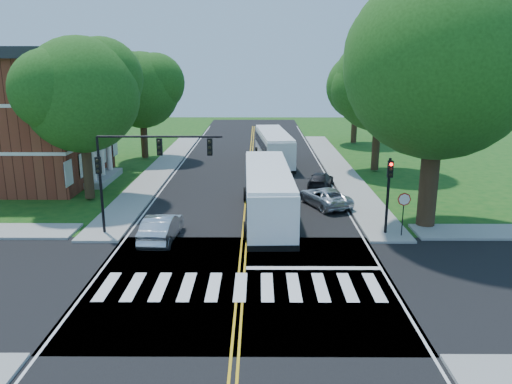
{
  "coord_description": "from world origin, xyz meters",
  "views": [
    {
      "loc": [
        0.81,
        -21.04,
        9.79
      ],
      "look_at": [
        0.66,
        7.17,
        2.4
      ],
      "focal_mm": 35.0,
      "sensor_mm": 36.0,
      "label": 1
    }
  ],
  "objects_px": {
    "suv": "(325,197)",
    "signal_ne": "(389,186)",
    "signal_nw": "(140,161)",
    "bus_follow": "(274,147)",
    "hatchback": "(161,228)",
    "dark_sedan": "(321,180)",
    "bus_lead": "(268,192)"
  },
  "relations": [
    {
      "from": "hatchback",
      "to": "dark_sedan",
      "type": "relative_size",
      "value": 1.13
    },
    {
      "from": "signal_nw",
      "to": "hatchback",
      "type": "xyz_separation_m",
      "value": [
        1.22,
        -0.99,
        -3.61
      ]
    },
    {
      "from": "signal_ne",
      "to": "bus_lead",
      "type": "relative_size",
      "value": 0.34
    },
    {
      "from": "suv",
      "to": "dark_sedan",
      "type": "xyz_separation_m",
      "value": [
        0.37,
        5.4,
        -0.07
      ]
    },
    {
      "from": "hatchback",
      "to": "suv",
      "type": "height_order",
      "value": "hatchback"
    },
    {
      "from": "bus_lead",
      "to": "hatchback",
      "type": "height_order",
      "value": "bus_lead"
    },
    {
      "from": "signal_nw",
      "to": "bus_follow",
      "type": "height_order",
      "value": "signal_nw"
    },
    {
      "from": "signal_ne",
      "to": "suv",
      "type": "height_order",
      "value": "signal_ne"
    },
    {
      "from": "signal_ne",
      "to": "dark_sedan",
      "type": "bearing_deg",
      "value": 101.88
    },
    {
      "from": "suv",
      "to": "dark_sedan",
      "type": "height_order",
      "value": "suv"
    },
    {
      "from": "signal_ne",
      "to": "bus_lead",
      "type": "bearing_deg",
      "value": 154.8
    },
    {
      "from": "suv",
      "to": "hatchback",
      "type": "bearing_deg",
      "value": 13.27
    },
    {
      "from": "hatchback",
      "to": "bus_lead",
      "type": "bearing_deg",
      "value": -142.16
    },
    {
      "from": "bus_lead",
      "to": "dark_sedan",
      "type": "height_order",
      "value": "bus_lead"
    },
    {
      "from": "signal_nw",
      "to": "dark_sedan",
      "type": "relative_size",
      "value": 1.76
    },
    {
      "from": "signal_nw",
      "to": "bus_lead",
      "type": "distance_m",
      "value": 8.36
    },
    {
      "from": "hatchback",
      "to": "dark_sedan",
      "type": "height_order",
      "value": "hatchback"
    },
    {
      "from": "hatchback",
      "to": "dark_sedan",
      "type": "bearing_deg",
      "value": -126.91
    },
    {
      "from": "bus_follow",
      "to": "hatchback",
      "type": "distance_m",
      "value": 23.3
    },
    {
      "from": "bus_follow",
      "to": "hatchback",
      "type": "height_order",
      "value": "bus_follow"
    },
    {
      "from": "bus_follow",
      "to": "hatchback",
      "type": "bearing_deg",
      "value": 67.45
    },
    {
      "from": "signal_ne",
      "to": "bus_follow",
      "type": "distance_m",
      "value": 22.08
    },
    {
      "from": "suv",
      "to": "signal_ne",
      "type": "bearing_deg",
      "value": 92.91
    },
    {
      "from": "suv",
      "to": "bus_follow",
      "type": "bearing_deg",
      "value": -100.12
    },
    {
      "from": "bus_lead",
      "to": "dark_sedan",
      "type": "distance_m",
      "value": 9.43
    },
    {
      "from": "dark_sedan",
      "to": "suv",
      "type": "bearing_deg",
      "value": 101.8
    },
    {
      "from": "signal_nw",
      "to": "bus_follow",
      "type": "xyz_separation_m",
      "value": [
        8.14,
        21.24,
        -2.72
      ]
    },
    {
      "from": "bus_follow",
      "to": "signal_ne",
      "type": "bearing_deg",
      "value": 100.32
    },
    {
      "from": "signal_nw",
      "to": "bus_lead",
      "type": "height_order",
      "value": "signal_nw"
    },
    {
      "from": "signal_ne",
      "to": "hatchback",
      "type": "height_order",
      "value": "signal_ne"
    },
    {
      "from": "dark_sedan",
      "to": "signal_nw",
      "type": "bearing_deg",
      "value": 60.32
    },
    {
      "from": "suv",
      "to": "dark_sedan",
      "type": "distance_m",
      "value": 5.42
    }
  ]
}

